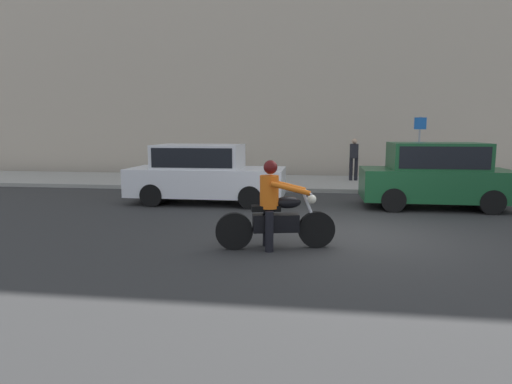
{
  "coord_description": "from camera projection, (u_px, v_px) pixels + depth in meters",
  "views": [
    {
      "loc": [
        -0.8,
        -8.95,
        2.16
      ],
      "look_at": [
        -1.91,
        -0.97,
        0.98
      ],
      "focal_mm": 30.21,
      "sensor_mm": 36.0,
      "label": 1
    }
  ],
  "objects": [
    {
      "name": "street_sign_post",
      "position": [
        419.0,
        143.0,
        16.24
      ],
      "size": [
        0.44,
        0.08,
        2.49
      ],
      "color": "gray",
      "rests_on": "sidewalk_slab"
    },
    {
      "name": "building_facade",
      "position": [
        337.0,
        11.0,
        19.09
      ],
      "size": [
        40.0,
        1.4,
        14.76
      ],
      "primitive_type": "cube",
      "color": "#B7A893",
      "rests_on": "ground_plane"
    },
    {
      "name": "ground_plane",
      "position": [
        353.0,
        234.0,
        8.98
      ],
      "size": [
        80.0,
        80.0,
        0.0
      ],
      "primitive_type": "plane",
      "color": "#2C2C2C"
    },
    {
      "name": "parked_hatchback_forest_green",
      "position": [
        435.0,
        174.0,
        11.8
      ],
      "size": [
        3.93,
        1.76,
        1.8
      ],
      "color": "#164C28",
      "rests_on": "ground_plane"
    },
    {
      "name": "parked_sedan_white",
      "position": [
        204.0,
        173.0,
        12.63
      ],
      "size": [
        4.52,
        1.82,
        1.72
      ],
      "color": "silver",
      "rests_on": "ground_plane"
    },
    {
      "name": "sidewalk_slab",
      "position": [
        336.0,
        183.0,
        16.81
      ],
      "size": [
        40.0,
        4.4,
        0.14
      ],
      "primitive_type": "cube",
      "color": "#99968E",
      "rests_on": "ground_plane"
    },
    {
      "name": "pedestrian_bystander",
      "position": [
        354.0,
        156.0,
        17.06
      ],
      "size": [
        0.34,
        0.34,
        1.66
      ],
      "color": "black",
      "rests_on": "sidewalk_slab"
    },
    {
      "name": "motorcycle_with_rider_orange_stripe",
      "position": [
        275.0,
        213.0,
        7.79
      ],
      "size": [
        2.16,
        0.79,
        1.62
      ],
      "color": "black",
      "rests_on": "ground_plane"
    }
  ]
}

